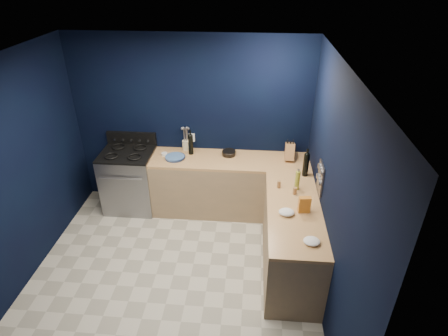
# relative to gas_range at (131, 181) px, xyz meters

# --- Properties ---
(floor) EXTENTS (3.50, 3.50, 0.02)m
(floor) POSITION_rel_gas_range_xyz_m (0.93, -1.42, -0.47)
(floor) COLOR #BBB5A4
(floor) RESTS_ON ground
(ceiling) EXTENTS (3.50, 3.50, 0.02)m
(ceiling) POSITION_rel_gas_range_xyz_m (0.93, -1.42, 2.15)
(ceiling) COLOR silver
(ceiling) RESTS_ON ground
(wall_back) EXTENTS (3.50, 0.02, 2.60)m
(wall_back) POSITION_rel_gas_range_xyz_m (0.93, 0.34, 0.84)
(wall_back) COLOR black
(wall_back) RESTS_ON ground
(wall_right) EXTENTS (0.02, 3.50, 2.60)m
(wall_right) POSITION_rel_gas_range_xyz_m (2.69, -1.42, 0.84)
(wall_right) COLOR black
(wall_right) RESTS_ON ground
(wall_left) EXTENTS (0.02, 3.50, 2.60)m
(wall_left) POSITION_rel_gas_range_xyz_m (-0.83, -1.42, 0.84)
(wall_left) COLOR black
(wall_left) RESTS_ON ground
(wall_front) EXTENTS (3.50, 0.02, 2.60)m
(wall_front) POSITION_rel_gas_range_xyz_m (0.93, -3.18, 0.84)
(wall_front) COLOR black
(wall_front) RESTS_ON ground
(cab_back) EXTENTS (2.30, 0.63, 0.86)m
(cab_back) POSITION_rel_gas_range_xyz_m (1.53, 0.02, -0.03)
(cab_back) COLOR #9B7D58
(cab_back) RESTS_ON floor
(top_back) EXTENTS (2.30, 0.63, 0.04)m
(top_back) POSITION_rel_gas_range_xyz_m (1.53, 0.02, 0.42)
(top_back) COLOR #936032
(top_back) RESTS_ON cab_back
(cab_right) EXTENTS (0.63, 1.67, 0.86)m
(cab_right) POSITION_rel_gas_range_xyz_m (2.37, -1.13, -0.03)
(cab_right) COLOR #9B7D58
(cab_right) RESTS_ON floor
(top_right) EXTENTS (0.63, 1.67, 0.04)m
(top_right) POSITION_rel_gas_range_xyz_m (2.37, -1.13, 0.42)
(top_right) COLOR #936032
(top_right) RESTS_ON cab_right
(gas_range) EXTENTS (0.76, 0.66, 0.92)m
(gas_range) POSITION_rel_gas_range_xyz_m (0.00, 0.00, 0.00)
(gas_range) COLOR gray
(gas_range) RESTS_ON floor
(oven_door) EXTENTS (0.59, 0.02, 0.42)m
(oven_door) POSITION_rel_gas_range_xyz_m (0.00, -0.32, -0.01)
(oven_door) COLOR black
(oven_door) RESTS_ON gas_range
(cooktop) EXTENTS (0.76, 0.66, 0.03)m
(cooktop) POSITION_rel_gas_range_xyz_m (0.00, 0.00, 0.48)
(cooktop) COLOR black
(cooktop) RESTS_ON gas_range
(backguard) EXTENTS (0.76, 0.06, 0.20)m
(backguard) POSITION_rel_gas_range_xyz_m (0.00, 0.30, 0.58)
(backguard) COLOR black
(backguard) RESTS_ON gas_range
(spice_panel) EXTENTS (0.02, 0.28, 0.38)m
(spice_panel) POSITION_rel_gas_range_xyz_m (2.67, -0.87, 0.72)
(spice_panel) COLOR gray
(spice_panel) RESTS_ON wall_right
(wall_outlet) EXTENTS (0.09, 0.02, 0.13)m
(wall_outlet) POSITION_rel_gas_range_xyz_m (0.93, 0.32, 0.62)
(wall_outlet) COLOR white
(wall_outlet) RESTS_ON wall_back
(plate_stack) EXTENTS (0.31, 0.31, 0.04)m
(plate_stack) POSITION_rel_gas_range_xyz_m (0.73, -0.03, 0.46)
(plate_stack) COLOR #3C5590
(plate_stack) RESTS_ON top_back
(ramekin) EXTENTS (0.11, 0.11, 0.04)m
(ramekin) POSITION_rel_gas_range_xyz_m (0.56, 0.06, 0.46)
(ramekin) COLOR white
(ramekin) RESTS_ON top_back
(utensil_crock) EXTENTS (0.15, 0.15, 0.15)m
(utensil_crock) POSITION_rel_gas_range_xyz_m (0.85, 0.27, 0.51)
(utensil_crock) COLOR #F3EAC7
(utensil_crock) RESTS_ON top_back
(wine_bottle_back) EXTENTS (0.09, 0.09, 0.30)m
(wine_bottle_back) POSITION_rel_gas_range_xyz_m (0.94, 0.14, 0.59)
(wine_bottle_back) COLOR black
(wine_bottle_back) RESTS_ON top_back
(lemon_basket) EXTENTS (0.21, 0.21, 0.07)m
(lemon_basket) POSITION_rel_gas_range_xyz_m (1.51, 0.14, 0.48)
(lemon_basket) COLOR black
(lemon_basket) RESTS_ON top_back
(knife_block) EXTENTS (0.14, 0.29, 0.30)m
(knife_block) POSITION_rel_gas_range_xyz_m (2.38, 0.10, 0.56)
(knife_block) COLOR olive
(knife_block) RESTS_ON top_back
(wine_bottle_right) EXTENTS (0.10, 0.10, 0.31)m
(wine_bottle_right) POSITION_rel_gas_range_xyz_m (2.56, -0.35, 0.60)
(wine_bottle_right) COLOR black
(wine_bottle_right) RESTS_ON top_right
(oil_bottle) EXTENTS (0.07, 0.07, 0.25)m
(oil_bottle) POSITION_rel_gas_range_xyz_m (2.42, -0.70, 0.57)
(oil_bottle) COLOR olive
(oil_bottle) RESTS_ON top_right
(spice_jar_near) EXTENTS (0.04, 0.04, 0.09)m
(spice_jar_near) POSITION_rel_gas_range_xyz_m (2.20, -0.68, 0.49)
(spice_jar_near) COLOR olive
(spice_jar_near) RESTS_ON top_right
(spice_jar_far) EXTENTS (0.05, 0.05, 0.09)m
(spice_jar_far) POSITION_rel_gas_range_xyz_m (2.39, -0.82, 0.49)
(spice_jar_far) COLOR olive
(spice_jar_far) RESTS_ON top_right
(crouton_bag) EXTENTS (0.14, 0.08, 0.20)m
(crouton_bag) POSITION_rel_gas_range_xyz_m (2.46, -1.17, 0.54)
(crouton_bag) COLOR #AE451F
(crouton_bag) RESTS_ON top_right
(towel_front) EXTENTS (0.21, 0.20, 0.06)m
(towel_front) POSITION_rel_gas_range_xyz_m (2.26, -1.24, 0.47)
(towel_front) COLOR white
(towel_front) RESTS_ON top_right
(towel_end) EXTENTS (0.19, 0.17, 0.05)m
(towel_end) POSITION_rel_gas_range_xyz_m (2.49, -1.71, 0.47)
(towel_end) COLOR white
(towel_end) RESTS_ON top_right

